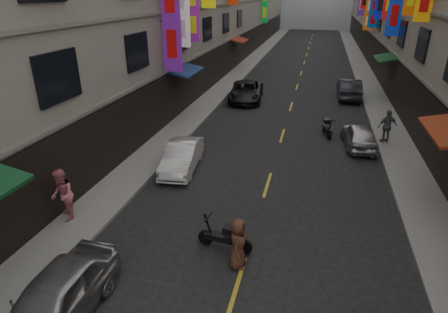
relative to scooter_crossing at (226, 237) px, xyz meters
The scene contains 14 objects.
sidewalk_left 29.08m from the scooter_crossing, 100.51° to the left, with size 2.00×90.00×0.12m, color slate.
sidewalk_right 29.37m from the scooter_crossing, 76.82° to the left, with size 2.00×90.00×0.12m, color slate.
street_awnings 12.86m from the scooter_crossing, 92.57° to the left, with size 13.99×35.20×0.41m.
lane_markings 25.61m from the scooter_crossing, 88.45° to the left, with size 0.12×80.20×0.01m.
scooter_crossing is the anchor object (origin of this frame).
scooter_far_right 11.72m from the scooter_crossing, 74.65° to the left, with size 0.65×1.79×1.14m.
car_left_near 5.00m from the scooter_crossing, 131.45° to the right, with size 1.62×4.02×1.37m, color #A1A2A6.
car_left_mid 6.13m from the scooter_crossing, 122.63° to the left, with size 1.32×3.78×1.24m, color silver.
car_left_far 17.58m from the scooter_crossing, 98.86° to the left, with size 2.28×4.95×1.37m, color black.
car_right_mid 10.99m from the scooter_crossing, 64.71° to the left, with size 1.46×3.63×1.24m, color #B6B6BB.
car_right_far 20.44m from the scooter_crossing, 76.72° to the left, with size 1.55×4.44×1.46m, color #2A2A32.
pedestrian_lfar 5.84m from the scooter_crossing, behind, with size 0.92×0.63×1.89m, color #D5707A.
pedestrian_rfar 12.29m from the scooter_crossing, 60.23° to the left, with size 1.03×0.59×1.76m, color #5E5E60.
pedestrian_crossing 0.94m from the scooter_crossing, 51.91° to the right, with size 0.78×0.53×1.60m, color #502D20.
Camera 1 is at (1.59, 4.05, 7.49)m, focal length 30.00 mm.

